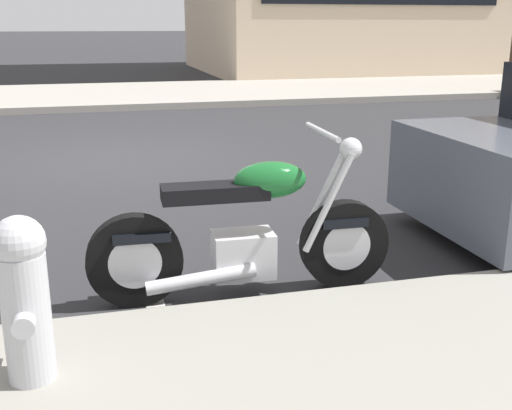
{
  "coord_description": "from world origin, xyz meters",
  "views": [
    {
      "loc": [
        -0.32,
        -8.38,
        1.76
      ],
      "look_at": [
        0.7,
        -4.5,
        0.59
      ],
      "focal_mm": 44.09,
      "sensor_mm": 36.0,
      "label": 1
    }
  ],
  "objects": [
    {
      "name": "ground_plane",
      "position": [
        0.0,
        0.0,
        0.0
      ],
      "size": [
        260.0,
        260.0,
        0.0
      ],
      "primitive_type": "plane",
      "color": "#28282B"
    },
    {
      "name": "parked_motorcycle",
      "position": [
        0.61,
        -4.6,
        0.42
      ],
      "size": [
        2.02,
        0.62,
        1.1
      ],
      "rotation": [
        0.0,
        0.0,
        -0.04
      ],
      "color": "black",
      "rests_on": "ground"
    },
    {
      "name": "fire_hydrant",
      "position": [
        -0.67,
        -5.56,
        0.57
      ],
      "size": [
        0.24,
        0.36,
        0.8
      ],
      "color": "#B7B7BC",
      "rests_on": "sidewalk_near_curb"
    },
    {
      "name": "parking_stall_stripe",
      "position": [
        0.0,
        -4.24,
        0.0
      ],
      "size": [
        0.12,
        2.2,
        0.01
      ],
      "primitive_type": "cube",
      "color": "silver",
      "rests_on": "ground"
    }
  ]
}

